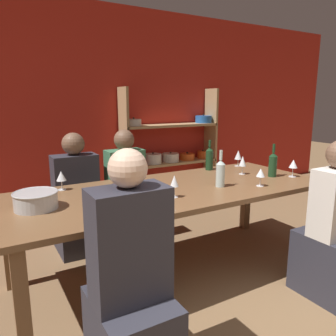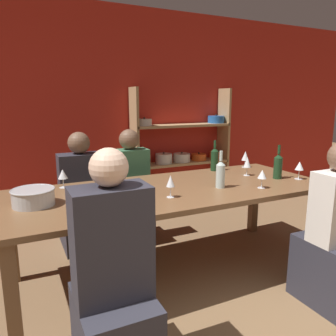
# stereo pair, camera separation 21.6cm
# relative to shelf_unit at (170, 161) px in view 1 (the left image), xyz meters

# --- Properties ---
(wall_back_red) EXTENTS (8.80, 0.06, 2.70)m
(wall_back_red) POSITION_rel_shelf_unit_xyz_m (-0.96, 0.20, 0.75)
(wall_back_red) COLOR red
(wall_back_red) RESTS_ON ground_plane
(shelf_unit) EXTENTS (1.50, 0.30, 1.65)m
(shelf_unit) POSITION_rel_shelf_unit_xyz_m (0.00, 0.00, 0.00)
(shelf_unit) COLOR tan
(shelf_unit) RESTS_ON ground_plane
(dining_table) EXTENTS (2.66, 1.07, 0.77)m
(dining_table) POSITION_rel_shelf_unit_xyz_m (-1.05, -1.86, 0.09)
(dining_table) COLOR brown
(dining_table) RESTS_ON ground_plane
(mixing_bowl) EXTENTS (0.29, 0.29, 0.12)m
(mixing_bowl) POSITION_rel_shelf_unit_xyz_m (-2.13, -1.85, 0.23)
(mixing_bowl) COLOR #B7BABC
(mixing_bowl) RESTS_ON dining_table
(wine_bottle_green) EXTENTS (0.08, 0.08, 0.31)m
(wine_bottle_green) POSITION_rel_shelf_unit_xyz_m (-0.70, -2.01, 0.29)
(wine_bottle_green) COLOR #B2C6C1
(wine_bottle_green) RESTS_ON dining_table
(wine_bottle_dark) EXTENTS (0.08, 0.08, 0.31)m
(wine_bottle_dark) POSITION_rel_shelf_unit_xyz_m (-0.04, -1.98, 0.29)
(wine_bottle_dark) COLOR #19381E
(wine_bottle_dark) RESTS_ON dining_table
(wine_bottle_amber) EXTENTS (0.08, 0.08, 0.31)m
(wine_bottle_amber) POSITION_rel_shelf_unit_xyz_m (-0.37, -1.43, 0.29)
(wine_bottle_amber) COLOR #19381E
(wine_bottle_amber) RESTS_ON dining_table
(wine_glass_white_a) EXTENTS (0.07, 0.07, 0.18)m
(wine_glass_white_a) POSITION_rel_shelf_unit_xyz_m (-0.21, -1.76, 0.29)
(wine_glass_white_a) COLOR white
(wine_glass_white_a) RESTS_ON dining_table
(wine_glass_empty_a) EXTENTS (0.07, 0.07, 0.15)m
(wine_glass_empty_a) POSITION_rel_shelf_unit_xyz_m (-0.40, -2.17, 0.28)
(wine_glass_empty_a) COLOR white
(wine_glass_empty_a) RESTS_ON dining_table
(wine_glass_empty_b) EXTENTS (0.08, 0.08, 0.16)m
(wine_glass_empty_b) POSITION_rel_shelf_unit_xyz_m (-1.87, -1.46, 0.28)
(wine_glass_empty_b) COLOR white
(wine_glass_empty_b) RESTS_ON dining_table
(wine_glass_empty_c) EXTENTS (0.08, 0.08, 0.18)m
(wine_glass_empty_c) POSITION_rel_shelf_unit_xyz_m (0.02, -1.43, 0.29)
(wine_glass_empty_c) COLOR white
(wine_glass_empty_c) RESTS_ON dining_table
(wine_glass_red_a) EXTENTS (0.06, 0.06, 0.17)m
(wine_glass_red_a) POSITION_rel_shelf_unit_xyz_m (-1.19, -2.09, 0.29)
(wine_glass_red_a) COLOR white
(wine_glass_red_a) RESTS_ON dining_table
(wine_glass_white_b) EXTENTS (0.08, 0.08, 0.15)m
(wine_glass_white_b) POSITION_rel_shelf_unit_xyz_m (-1.45, -1.68, 0.27)
(wine_glass_white_b) COLOR white
(wine_glass_white_b) RESTS_ON dining_table
(wine_glass_white_c) EXTENTS (0.08, 0.08, 0.17)m
(wine_glass_white_c) POSITION_rel_shelf_unit_xyz_m (0.12, -2.08, 0.29)
(wine_glass_white_c) COLOR white
(wine_glass_white_c) RESTS_ON dining_table
(cell_phone) EXTENTS (0.16, 0.10, 0.01)m
(cell_phone) POSITION_rel_shelf_unit_xyz_m (-1.40, -1.55, 0.17)
(cell_phone) COLOR black
(cell_phone) RESTS_ON dining_table
(person_near_a) EXTENTS (0.37, 0.47, 1.21)m
(person_near_a) POSITION_rel_shelf_unit_xyz_m (-0.19, -2.73, -0.15)
(person_near_a) COLOR #2D2D38
(person_near_a) RESTS_ON ground_plane
(person_far_a) EXTENTS (0.43, 0.53, 1.18)m
(person_far_a) POSITION_rel_shelf_unit_xyz_m (-1.64, -0.95, -0.17)
(person_far_a) COLOR #2D2D38
(person_far_a) RESTS_ON ground_plane
(person_near_b) EXTENTS (0.39, 0.49, 1.26)m
(person_near_b) POSITION_rel_shelf_unit_xyz_m (-1.81, -2.68, -0.14)
(person_near_b) COLOR #2D2D38
(person_near_b) RESTS_ON ground_plane
(person_far_b) EXTENTS (0.38, 0.47, 1.19)m
(person_far_b) POSITION_rel_shelf_unit_xyz_m (-1.16, -1.05, -0.16)
(person_far_b) COLOR #2D2D38
(person_far_b) RESTS_ON ground_plane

